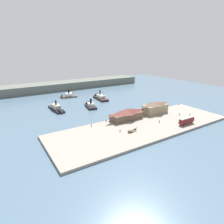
{
  "coord_description": "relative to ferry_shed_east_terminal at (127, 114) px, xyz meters",
  "views": [
    {
      "loc": [
        -70.32,
        -98.37,
        43.52
      ],
      "look_at": [
        -3.84,
        6.39,
        2.0
      ],
      "focal_mm": 30.57,
      "sensor_mm": 36.0,
      "label": 1
    }
  ],
  "objects": [
    {
      "name": "far_headland",
      "position": [
        2.67,
        118.72,
        -0.74
      ],
      "size": [
        180.0,
        24.0,
        8.0
      ],
      "primitive_type": "cube",
      "color": "#60665B",
      "rests_on": "ground"
    },
    {
      "name": "ground_plane",
      "position": [
        2.67,
        8.72,
        -4.74
      ],
      "size": [
        320.0,
        320.0,
        0.0
      ],
      "primitive_type": "plane",
      "color": "slate"
    },
    {
      "name": "ferry_approaching_west",
      "position": [
        -10.91,
        79.43,
        -3.57
      ],
      "size": [
        16.71,
        9.22,
        9.85
      ],
      "color": "#514C47",
      "rests_on": "ground"
    },
    {
      "name": "horse_cart",
      "position": [
        -8.67,
        -16.87,
        -2.62
      ],
      "size": [
        5.75,
        1.64,
        1.87
      ],
      "color": "brown",
      "rests_on": "quay_promenade"
    },
    {
      "name": "mooring_post_east",
      "position": [
        53.58,
        3.58,
        -3.09
      ],
      "size": [
        0.44,
        0.44,
        0.9
      ],
      "primitive_type": "cylinder",
      "color": "black",
      "rests_on": "quay_promenade"
    },
    {
      "name": "ferry_shed_east_terminal",
      "position": [
        0.0,
        0.0,
        0.0
      ],
      "size": [
        20.99,
        8.23,
        6.97
      ],
      "color": "brown",
      "rests_on": "quay_promenade"
    },
    {
      "name": "quay_promenade",
      "position": [
        2.67,
        -13.28,
        -4.14
      ],
      "size": [
        110.0,
        36.0,
        1.2
      ],
      "primitive_type": "cube",
      "color": "gray",
      "rests_on": "ground"
    },
    {
      "name": "pedestrian_near_cart",
      "position": [
        13.33,
        -15.06,
        -2.74
      ],
      "size": [
        0.43,
        0.43,
        1.76
      ],
      "color": "#6B5B4C",
      "rests_on": "quay_promenade"
    },
    {
      "name": "pedestrian_near_east_shed",
      "position": [
        35.14,
        -19.31,
        -2.82
      ],
      "size": [
        0.39,
        0.39,
        1.59
      ],
      "color": "#232328",
      "rests_on": "quay_promenade"
    },
    {
      "name": "street_tram",
      "position": [
        24.78,
        -25.31,
        -1.13
      ],
      "size": [
        10.75,
        2.68,
        4.1
      ],
      "color": "maroon",
      "rests_on": "quay_promenade"
    },
    {
      "name": "pedestrian_near_west_shed",
      "position": [
        34.59,
        -12.63,
        -2.8
      ],
      "size": [
        0.4,
        0.4,
        1.63
      ],
      "color": "#4C3D33",
      "rests_on": "quay_promenade"
    },
    {
      "name": "ferry_moored_east",
      "position": [
        -30.28,
        43.41,
        -3.4
      ],
      "size": [
        6.91,
        22.73,
        9.39
      ],
      "color": "black",
      "rests_on": "ground"
    },
    {
      "name": "ferry_shed_customs_shed",
      "position": [
        24.07,
        -0.22,
        0.48
      ],
      "size": [
        17.66,
        8.31,
        7.94
      ],
      "color": "#998466",
      "rests_on": "quay_promenade"
    },
    {
      "name": "seawall_edge",
      "position": [
        2.67,
        5.12,
        -4.24
      ],
      "size": [
        110.0,
        0.8,
        1.0
      ],
      "primitive_type": "cube",
      "color": "slate",
      "rests_on": "ground"
    },
    {
      "name": "pedestrian_by_tram",
      "position": [
        -14.33,
        -13.65,
        -2.83
      ],
      "size": [
        0.39,
        0.39,
        1.56
      ],
      "color": "#232328",
      "rests_on": "quay_promenade"
    },
    {
      "name": "pedestrian_standing_center",
      "position": [
        39.26,
        -17.12,
        -2.76
      ],
      "size": [
        0.42,
        0.42,
        1.71
      ],
      "color": "#6B5B4C",
      "rests_on": "quay_promenade"
    },
    {
      "name": "pedestrian_walking_west",
      "position": [
        -23.84,
        1.29,
        -2.8
      ],
      "size": [
        0.4,
        0.4,
        1.62
      ],
      "color": "#4C3D33",
      "rests_on": "quay_promenade"
    },
    {
      "name": "ferry_mid_harbor",
      "position": [
        -5.57,
        40.49,
        -3.51
      ],
      "size": [
        8.8,
        16.48,
        9.27
      ],
      "color": "black",
      "rests_on": "ground"
    },
    {
      "name": "mooring_post_west",
      "position": [
        -12.65,
        3.66,
        -3.09
      ],
      "size": [
        0.44,
        0.44,
        0.9
      ],
      "primitive_type": "cylinder",
      "color": "black",
      "rests_on": "quay_promenade"
    },
    {
      "name": "ferry_departing_north",
      "position": [
        12.98,
        58.97,
        -3.4
      ],
      "size": [
        8.3,
        22.53,
        10.31
      ],
      "color": "black",
      "rests_on": "ground"
    }
  ]
}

